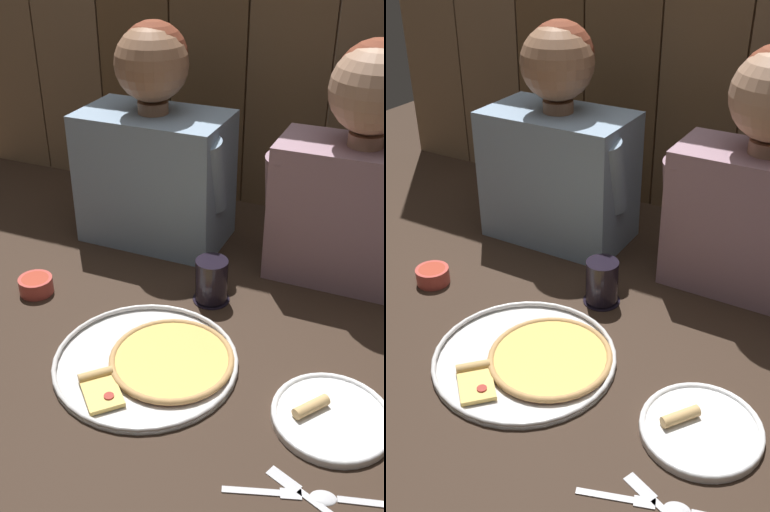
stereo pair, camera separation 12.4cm
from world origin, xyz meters
The scene contains 10 objects.
ground_plane centered at (0.00, 0.00, 0.00)m, with size 3.20×3.20×0.00m, color #332319.
pizza_tray centered at (-0.03, -0.06, 0.01)m, with size 0.39×0.39×0.03m.
dinner_plate centered at (0.34, -0.07, 0.01)m, with size 0.23×0.23×0.03m.
drinking_glass centered at (-0.01, 0.20, 0.05)m, with size 0.09×0.09×0.11m.
dipping_bowl centered at (-0.42, 0.07, 0.02)m, with size 0.08×0.08×0.04m.
table_fork centered at (0.27, -0.27, 0.00)m, with size 0.13×0.06×0.01m.
table_knife centered at (0.34, -0.25, 0.00)m, with size 0.15×0.07×0.01m.
table_spoon centered at (0.38, -0.23, 0.00)m, with size 0.14×0.06×0.01m.
diner_left centered at (-0.27, 0.44, 0.26)m, with size 0.43×0.23×0.59m.
diner_right centered at (0.27, 0.44, 0.28)m, with size 0.43×0.21×0.58m.
Camera 2 is at (0.51, -0.82, 0.82)m, focal length 40.77 mm.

